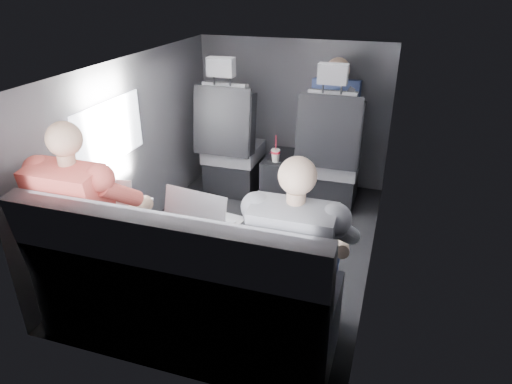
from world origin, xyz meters
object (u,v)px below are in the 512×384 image
(laptop_white, at_px, (116,203))
(passenger_rear_right, at_px, (298,259))
(front_seat_left, at_px, (231,152))
(soda_cup, at_px, (276,155))
(center_console, at_px, (280,176))
(passenger_rear_left, at_px, (93,220))
(rear_bench, at_px, (185,297))
(laptop_silver, at_px, (203,219))
(laptop_black, at_px, (310,242))
(passenger_front_right, at_px, (334,115))
(front_seat_right, at_px, (330,163))

(laptop_white, relative_size, passenger_rear_right, 0.29)
(front_seat_left, bearing_deg, laptop_white, -94.62)
(front_seat_left, relative_size, soda_cup, 5.34)
(center_console, bearing_deg, passenger_rear_left, -107.56)
(center_console, height_order, soda_cup, soda_cup)
(passenger_rear_right, bearing_deg, front_seat_left, 119.89)
(rear_bench, relative_size, laptop_silver, 3.92)
(laptop_black, bearing_deg, passenger_rear_left, -172.79)
(soda_cup, distance_m, laptop_black, 1.68)
(rear_bench, bearing_deg, center_console, 90.00)
(laptop_black, bearing_deg, passenger_rear_right, -100.27)
(laptop_white, xyz_separation_m, laptop_black, (1.19, -0.06, -0.00))
(center_console, bearing_deg, rear_bench, -90.00)
(passenger_front_right, bearing_deg, center_console, -152.76)
(front_seat_right, bearing_deg, rear_bench, -103.31)
(laptop_silver, xyz_separation_m, passenger_rear_right, (0.59, -0.19, -0.02))
(front_seat_left, xyz_separation_m, soda_cup, (0.45, -0.10, 0.06))
(laptop_white, distance_m, passenger_front_right, 2.11)
(laptop_white, distance_m, laptop_silver, 0.58)
(front_seat_right, bearing_deg, laptop_white, -122.89)
(laptop_white, bearing_deg, front_seat_right, 57.11)
(front_seat_right, distance_m, laptop_white, 1.91)
(front_seat_left, height_order, passenger_rear_left, front_seat_left)
(rear_bench, bearing_deg, passenger_rear_right, 9.26)
(rear_bench, relative_size, laptop_white, 4.59)
(soda_cup, height_order, passenger_rear_right, passenger_rear_right)
(laptop_white, bearing_deg, passenger_rear_right, -10.49)
(soda_cup, relative_size, laptop_black, 0.62)
(front_seat_left, xyz_separation_m, passenger_rear_right, (1.04, -1.81, 0.21))
(front_seat_left, bearing_deg, laptop_silver, -74.49)
(front_seat_left, xyz_separation_m, laptop_white, (-0.13, -1.59, 0.23))
(center_console, xyz_separation_m, soda_cup, (-0.00, -0.14, 0.26))
(laptop_black, xyz_separation_m, passenger_rear_right, (-0.03, -0.15, -0.01))
(laptop_silver, height_order, laptop_black, laptop_silver)
(front_seat_right, xyz_separation_m, passenger_front_right, (-0.03, 0.26, 0.35))
(front_seat_right, bearing_deg, passenger_rear_right, -85.63)
(center_console, relative_size, rear_bench, 0.30)
(laptop_white, height_order, passenger_rear_right, passenger_rear_right)
(soda_cup, bearing_deg, rear_bench, -89.90)
(front_seat_right, bearing_deg, center_console, 174.93)
(rear_bench, height_order, passenger_rear_left, passenger_rear_left)
(laptop_silver, distance_m, passenger_rear_right, 0.62)
(front_seat_left, xyz_separation_m, passenger_rear_left, (-0.13, -1.81, 0.23))
(rear_bench, xyz_separation_m, soda_cup, (-0.00, 1.80, 0.15))
(laptop_silver, height_order, passenger_rear_left, passenger_rear_left)
(center_console, height_order, passenger_front_right, passenger_front_right)
(front_seat_left, xyz_separation_m, center_console, (0.45, 0.04, -0.20))
(front_seat_left, bearing_deg, passenger_rear_right, -60.11)
(passenger_rear_left, bearing_deg, laptop_black, 7.21)
(soda_cup, distance_m, laptop_silver, 1.53)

